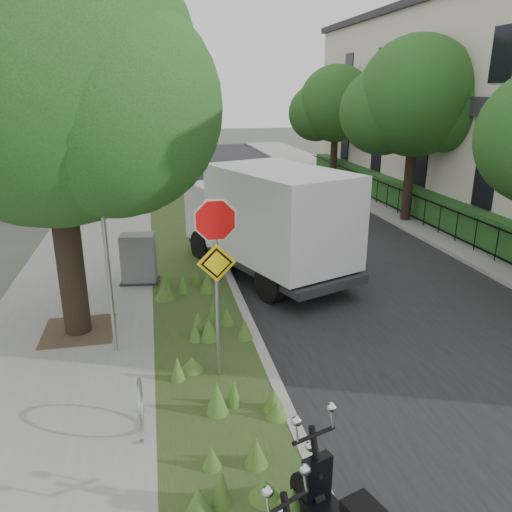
# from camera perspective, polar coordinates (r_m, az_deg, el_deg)

# --- Properties ---
(ground) EXTENTS (120.00, 120.00, 0.00)m
(ground) POSITION_cam_1_polar(r_m,az_deg,el_deg) (8.74, 5.81, -14.94)
(ground) COLOR #4C5147
(ground) RESTS_ON ground
(sidewalk_near) EXTENTS (3.50, 60.00, 0.12)m
(sidewalk_near) POSITION_cam_1_polar(r_m,az_deg,el_deg) (17.69, -17.56, 2.03)
(sidewalk_near) COLOR gray
(sidewalk_near) RESTS_ON ground
(verge) EXTENTS (2.00, 60.00, 0.12)m
(verge) POSITION_cam_1_polar(r_m,az_deg,el_deg) (17.60, -8.64, 2.61)
(verge) COLOR #2C441D
(verge) RESTS_ON ground
(kerb_near) EXTENTS (0.20, 60.00, 0.13)m
(kerb_near) POSITION_cam_1_polar(r_m,az_deg,el_deg) (17.68, -5.41, 2.82)
(kerb_near) COLOR #9E9991
(kerb_near) RESTS_ON ground
(road) EXTENTS (7.00, 60.00, 0.01)m
(road) POSITION_cam_1_polar(r_m,az_deg,el_deg) (18.38, 5.52, 3.24)
(road) COLOR black
(road) RESTS_ON ground
(kerb_far) EXTENTS (0.20, 60.00, 0.13)m
(kerb_far) POSITION_cam_1_polar(r_m,az_deg,el_deg) (19.67, 15.34, 3.85)
(kerb_far) COLOR #9E9991
(kerb_far) RESTS_ON ground
(footpath_far) EXTENTS (3.20, 60.00, 0.12)m
(footpath_far) POSITION_cam_1_polar(r_m,az_deg,el_deg) (20.49, 19.60, 3.99)
(footpath_far) COLOR gray
(footpath_far) RESTS_ON ground
(street_tree_main) EXTENTS (6.21, 5.54, 7.66)m
(street_tree_main) POSITION_cam_1_polar(r_m,az_deg,el_deg) (9.96, -23.02, 17.09)
(street_tree_main) COLOR black
(street_tree_main) RESTS_ON ground
(bare_post) EXTENTS (0.08, 0.08, 4.00)m
(bare_post) POSITION_cam_1_polar(r_m,az_deg,el_deg) (9.18, -16.74, 0.68)
(bare_post) COLOR #A5A8AD
(bare_post) RESTS_ON ground
(bike_hoop) EXTENTS (0.06, 0.78, 0.77)m
(bike_hoop) POSITION_cam_1_polar(r_m,az_deg,el_deg) (7.67, -13.09, -16.22)
(bike_hoop) COLOR #A5A8AD
(bike_hoop) RESTS_ON ground
(sign_assembly) EXTENTS (0.94, 0.08, 3.22)m
(sign_assembly) POSITION_cam_1_polar(r_m,az_deg,el_deg) (7.97, -4.57, 0.31)
(sign_assembly) COLOR #A5A8AD
(sign_assembly) RESTS_ON ground
(fence_far) EXTENTS (0.04, 24.00, 1.00)m
(fence_far) POSITION_cam_1_polar(r_m,az_deg,el_deg) (19.86, 17.30, 5.60)
(fence_far) COLOR black
(fence_far) RESTS_ON ground
(hedge_far) EXTENTS (1.00, 24.00, 1.10)m
(hedge_far) POSITION_cam_1_polar(r_m,az_deg,el_deg) (20.20, 19.05, 5.63)
(hedge_far) COLOR #1F4619
(hedge_far) RESTS_ON footpath_far
(brick_building) EXTENTS (9.40, 10.40, 8.30)m
(brick_building) POSITION_cam_1_polar(r_m,az_deg,el_deg) (29.82, -26.69, 15.45)
(brick_building) COLOR maroon
(brick_building) RESTS_ON ground
(far_tree_b) EXTENTS (4.83, 4.31, 6.56)m
(far_tree_b) POSITION_cam_1_polar(r_m,az_deg,el_deg) (19.34, 17.59, 16.35)
(far_tree_b) COLOR black
(far_tree_b) RESTS_ON ground
(far_tree_c) EXTENTS (4.37, 3.89, 5.93)m
(far_tree_c) POSITION_cam_1_polar(r_m,az_deg,el_deg) (26.65, 8.99, 16.40)
(far_tree_c) COLOR black
(far_tree_c) RESTS_ON ground
(box_truck) EXTENTS (3.99, 5.95, 2.52)m
(box_truck) POSITION_cam_1_polar(r_m,az_deg,el_deg) (13.13, 1.42, 4.53)
(box_truck) COLOR #262628
(box_truck) RESTS_ON ground
(utility_cabinet) EXTENTS (1.02, 0.74, 1.26)m
(utility_cabinet) POSITION_cam_1_polar(r_m,az_deg,el_deg) (12.97, -13.26, -0.39)
(utility_cabinet) COLOR #262628
(utility_cabinet) RESTS_ON ground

